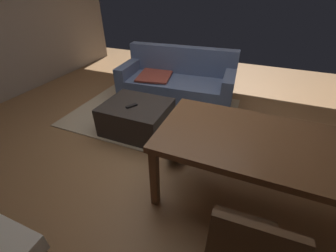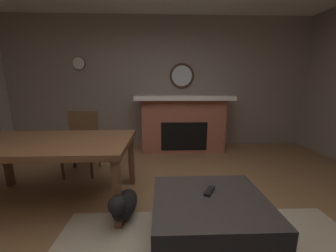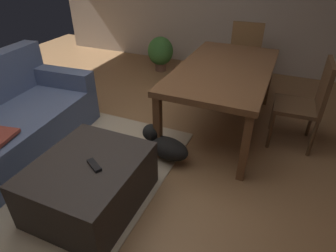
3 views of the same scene
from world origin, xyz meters
The scene contains 8 objects.
floor centered at (0.00, 0.00, 0.00)m, with size 7.79×7.79×0.00m, color olive.
area_rug centered at (-0.44, 0.57, 0.01)m, with size 2.60×2.00×0.01m, color tan.
couch centered at (-0.27, 1.21, 0.32)m, with size 2.06×1.04×0.90m.
ottoman_coffee_table centered at (-0.44, 0.00, 0.22)m, with size 0.90×0.76×0.43m, color #2D2826.
tv_remote centered at (-0.46, -0.08, 0.45)m, with size 0.05×0.16×0.02m, color black.
dining_table centered at (1.16, -0.64, 0.67)m, with size 1.74×0.95×0.74m.
dining_chair_south centered at (1.16, -1.51, 0.52)m, with size 0.46×0.46×0.93m.
small_dog centered at (0.31, -0.32, 0.18)m, with size 0.28×0.50×0.31m.
Camera 1 is at (0.99, -2.30, 1.86)m, focal length 23.12 mm.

